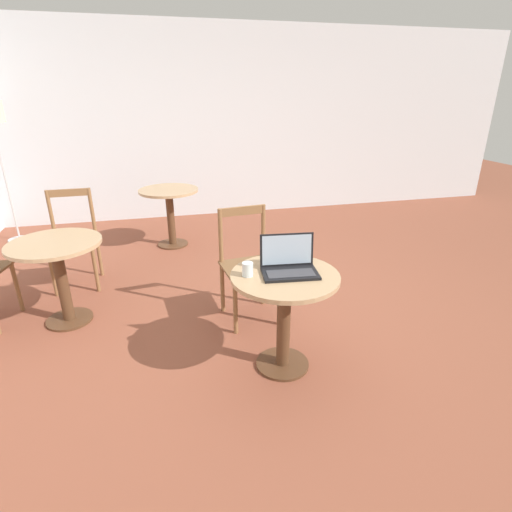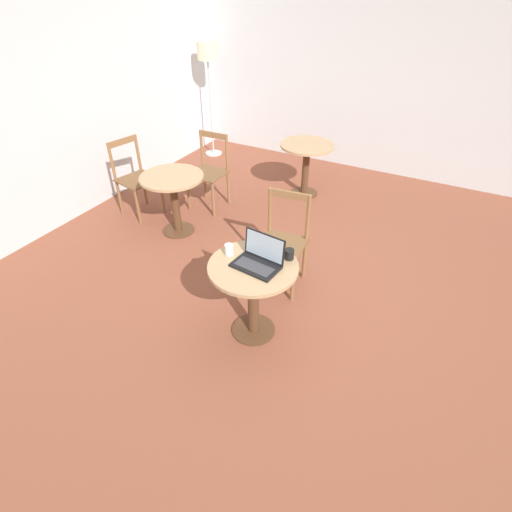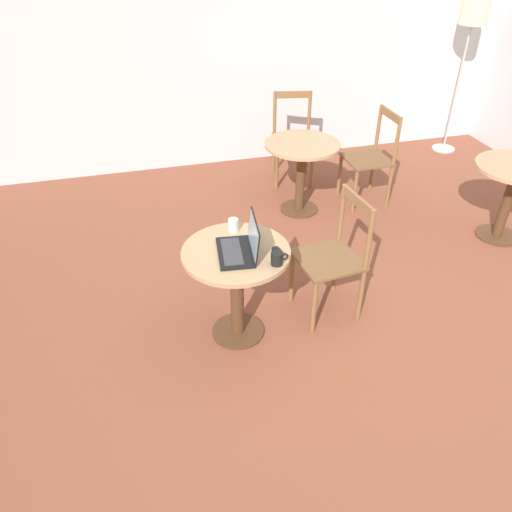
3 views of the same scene
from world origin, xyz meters
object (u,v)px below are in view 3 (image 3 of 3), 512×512
chair_near_right (334,258)px  mouse (276,251)px  cafe_table_near (236,273)px  drinking_glass (233,225)px  cafe_table_far (302,161)px  chair_far_right (371,158)px  laptop (241,247)px  mug (277,258)px  floor_lamp (472,25)px  chair_far_back (293,139)px

chair_near_right → mouse: (-0.48, -0.17, 0.26)m
cafe_table_near → drinking_glass: 0.33m
cafe_table_far → mouse: mouse is taller
cafe_table_far → drinking_glass: size_ratio=7.90×
chair_near_right → chair_far_right: 1.82m
chair_near_right → drinking_glass: (-0.69, 0.16, 0.29)m
laptop → mouse: laptop is taller
cafe_table_far → drinking_glass: drinking_glass is taller
chair_far_right → laptop: (-1.71, -1.62, 0.29)m
cafe_table_far → mouse: 1.84m
cafe_table_far → chair_near_right: (-0.27, -1.49, -0.07)m
mug → floor_lamp: bearing=42.1°
cafe_table_far → chair_far_back: (0.15, 0.70, -0.07)m
cafe_table_near → laptop: (0.03, -0.03, 0.23)m
cafe_table_far → chair_far_back: size_ratio=0.76×
chair_far_right → chair_far_back: same height
chair_far_right → cafe_table_near: bearing=-137.6°
mug → laptop: bearing=137.4°
cafe_table_far → mug: 1.96m
floor_lamp → laptop: floor_lamp is taller
laptop → cafe_table_near: bearing=128.7°
cafe_table_far → drinking_glass: 1.66m
chair_far_back → mug: bearing=-110.6°
chair_far_back → mouse: bearing=-110.9°
mouse → drinking_glass: size_ratio=1.11×
chair_far_back → chair_near_right: bearing=-100.8°
chair_near_right → laptop: size_ratio=2.44×
cafe_table_near → floor_lamp: floor_lamp is taller
cafe_table_far → floor_lamp: size_ratio=0.42×
chair_far_right → floor_lamp: (1.53, 0.97, 0.99)m
cafe_table_near → mug: size_ratio=6.33×
cafe_table_near → cafe_table_far: 1.87m
chair_near_right → mug: (-0.51, -0.29, 0.29)m
cafe_table_near → floor_lamp: size_ratio=0.42×
chair_near_right → mug: bearing=-150.9°
chair_near_right → chair_far_right: size_ratio=1.00×
cafe_table_far → drinking_glass: (-0.97, -1.34, 0.22)m
chair_far_back → mug: chair_far_back is taller
cafe_table_near → chair_far_back: 2.55m
laptop → mug: (0.19, -0.17, -0.01)m
mug → drinking_glass: size_ratio=1.25×
chair_far_back → floor_lamp: (2.12, 0.28, 0.99)m
chair_near_right → cafe_table_near: bearing=-173.7°
chair_near_right → chair_far_back: same height
chair_far_right → drinking_glass: 2.19m
cafe_table_near → chair_near_right: bearing=6.3°
chair_near_right → laptop: laptop is taller
cafe_table_near → chair_near_right: chair_near_right is taller
chair_far_right → mouse: 2.26m
drinking_glass → mouse: bearing=-57.6°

